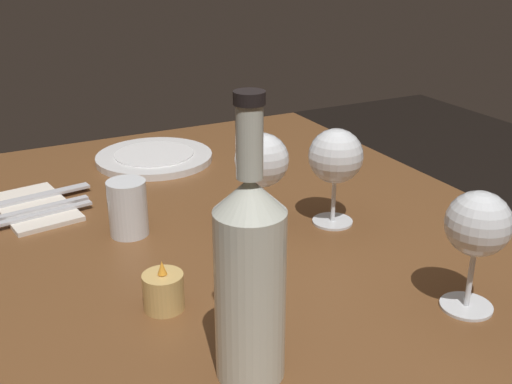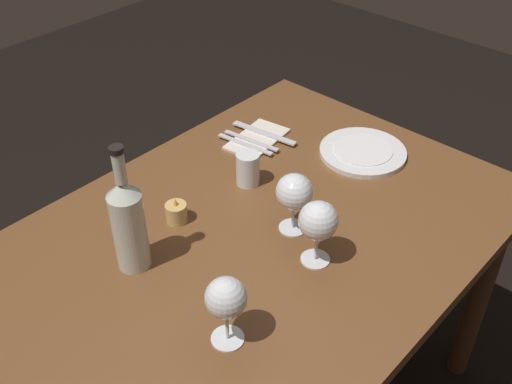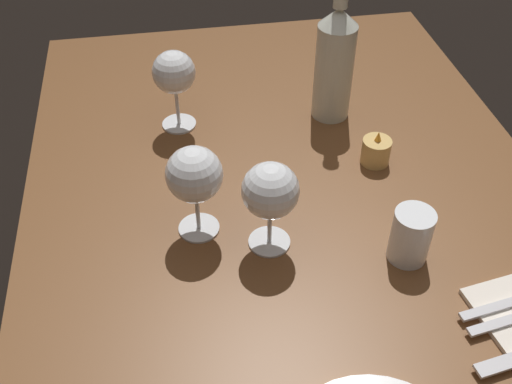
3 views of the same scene
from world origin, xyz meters
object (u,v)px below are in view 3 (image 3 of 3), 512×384
wine_glass_right (174,74)px  water_tumbler (410,238)px  wine_glass_centre (270,192)px  wine_glass_left (194,176)px  wine_bottle (335,61)px  votive_candle (376,152)px

wine_glass_right → water_tumbler: 0.52m
wine_glass_centre → wine_glass_left: bearing=-114.7°
wine_glass_centre → wine_bottle: size_ratio=0.50×
wine_glass_left → votive_candle: wine_glass_left is taller
wine_glass_left → water_tumbler: size_ratio=1.79×
wine_glass_centre → wine_glass_right: bearing=-161.1°
wine_glass_right → votive_candle: 0.39m
water_tumbler → votive_candle: (-0.23, 0.02, -0.02)m
wine_glass_right → wine_bottle: size_ratio=0.51×
wine_glass_left → wine_bottle: 0.40m
wine_bottle → wine_glass_right: bearing=-92.4°
votive_candle → wine_glass_right: bearing=-117.1°
wine_glass_centre → votive_candle: bearing=126.1°
wine_glass_left → wine_bottle: wine_bottle is taller
water_tumbler → votive_candle: size_ratio=1.33×
wine_glass_centre → votive_candle: 0.29m
wine_glass_left → wine_bottle: size_ratio=0.52×
wine_glass_centre → water_tumbler: 0.22m
wine_glass_right → wine_bottle: bearing=87.6°
wine_glass_right → votive_candle: wine_glass_right is taller
water_tumbler → votive_candle: bearing=174.2°
wine_bottle → votive_candle: size_ratio=4.61×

